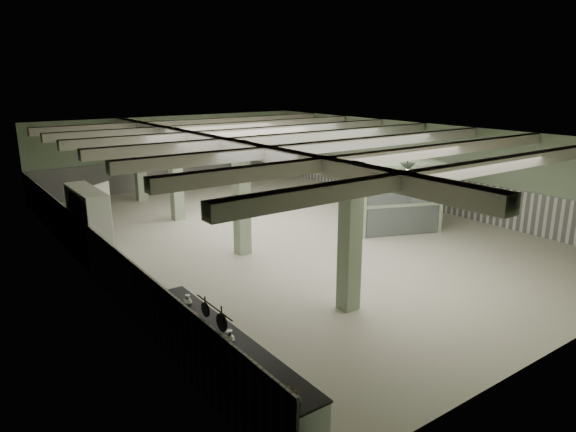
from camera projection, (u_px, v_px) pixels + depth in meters
floor at (288, 232)px, 18.66m from camera, size 20.00×20.00×0.00m
ceiling at (288, 133)px, 17.72m from camera, size 14.00×20.00×0.02m
wall_back at (173, 152)px, 26.03m from camera, size 14.00×0.02×3.60m
wall_front at (576, 265)px, 10.34m from camera, size 14.00×0.02×3.60m
wall_left at (84, 213)px, 14.25m from camera, size 0.02×20.00×3.60m
wall_right at (420, 165)px, 22.13m from camera, size 0.02×20.00×3.60m
wainscot_left at (88, 249)px, 14.54m from camera, size 0.05×19.90×1.50m
wainscot_right at (418, 189)px, 22.39m from camera, size 0.05×19.90×1.50m
wainscot_back at (175, 172)px, 26.29m from camera, size 13.90×0.05×1.50m
girder at (224, 145)px, 16.37m from camera, size 0.45×19.90×0.40m
beam_a at (476, 168)px, 11.88m from camera, size 13.90×0.35×0.32m
beam_b at (396, 155)px, 13.84m from camera, size 13.90×0.35×0.32m
beam_c at (335, 146)px, 15.80m from camera, size 13.90×0.35×0.32m
beam_d at (288, 138)px, 17.77m from camera, size 13.90×0.35×0.32m
beam_e at (250, 132)px, 19.73m from camera, size 13.90×0.35×0.32m
beam_f at (219, 127)px, 21.69m from camera, size 13.90×0.35×0.32m
beam_g at (193, 123)px, 23.65m from camera, size 13.90×0.35×0.32m
column_a at (350, 238)px, 12.08m from camera, size 0.42×0.42×3.60m
column_b at (242, 198)px, 16.00m from camera, size 0.42×0.42×3.60m
column_c at (176, 175)px, 19.92m from camera, size 0.42×0.42×3.60m
column_d at (139, 161)px, 23.06m from camera, size 0.42×0.42×3.60m
hook_rail at (214, 307)px, 8.32m from camera, size 0.02×1.20×0.02m
pendant_front at (407, 167)px, 14.22m from camera, size 0.44×0.44×0.22m
pendant_mid at (291, 146)px, 18.54m from camera, size 0.44×0.44×0.22m
pendant_back at (224, 134)px, 22.46m from camera, size 0.44×0.44×0.22m
prep_counter at (220, 360)px, 9.37m from camera, size 0.91×5.23×0.91m
pitcher_near at (188, 301)px, 10.46m from camera, size 0.23×0.25×0.27m
pitcher_far at (229, 338)px, 8.94m from camera, size 0.25×0.28×0.31m
veg_colander at (288, 398)px, 7.39m from camera, size 0.46×0.46×0.18m
orange_bowl at (192, 318)px, 9.96m from camera, size 0.32×0.32×0.09m
skillet_near at (222, 322)px, 8.28m from camera, size 0.04×0.31×0.31m
skillet_far at (205, 310)px, 8.73m from camera, size 0.03×0.26×0.26m
walkin_cooler at (90, 224)px, 15.41m from camera, size 1.19×2.58×2.37m
guard_booth at (390, 181)px, 19.01m from camera, size 3.95×3.68×2.55m
filing_cabinet at (411, 201)px, 20.78m from camera, size 0.57×0.66×1.18m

